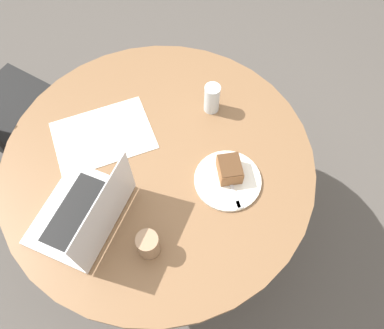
# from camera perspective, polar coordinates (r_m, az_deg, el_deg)

# --- Properties ---
(ground_plane) EXTENTS (12.00, 12.00, 0.00)m
(ground_plane) POSITION_cam_1_polar(r_m,az_deg,el_deg) (2.05, -3.60, -9.27)
(ground_plane) COLOR #4C4742
(dining_table) EXTENTS (1.16, 1.16, 0.73)m
(dining_table) POSITION_cam_1_polar(r_m,az_deg,el_deg) (1.50, -4.85, -1.66)
(dining_table) COLOR brown
(dining_table) RESTS_ON ground_plane
(paper_document) EXTENTS (0.39, 0.29, 0.00)m
(paper_document) POSITION_cam_1_polar(r_m,az_deg,el_deg) (1.47, -13.40, 4.34)
(paper_document) COLOR white
(paper_document) RESTS_ON dining_table
(plate) EXTENTS (0.24, 0.24, 0.01)m
(plate) POSITION_cam_1_polar(r_m,az_deg,el_deg) (1.34, 5.45, -2.41)
(plate) COLOR silver
(plate) RESTS_ON dining_table
(cake_slice) EXTENTS (0.10, 0.12, 0.07)m
(cake_slice) POSITION_cam_1_polar(r_m,az_deg,el_deg) (1.32, 5.74, -0.69)
(cake_slice) COLOR brown
(cake_slice) RESTS_ON plate
(fork) EXTENTS (0.05, 0.17, 0.00)m
(fork) POSITION_cam_1_polar(r_m,az_deg,el_deg) (1.31, 6.32, -4.04)
(fork) COLOR silver
(fork) RESTS_ON plate
(coffee_glass) EXTENTS (0.07, 0.07, 0.10)m
(coffee_glass) POSITION_cam_1_polar(r_m,az_deg,el_deg) (1.21, -6.67, -12.01)
(coffee_glass) COLOR #997556
(coffee_glass) RESTS_ON dining_table
(water_glass) EXTENTS (0.06, 0.06, 0.13)m
(water_glass) POSITION_cam_1_polar(r_m,az_deg,el_deg) (1.46, 3.05, 10.03)
(water_glass) COLOR silver
(water_glass) RESTS_ON dining_table
(laptop) EXTENTS (0.42, 0.41, 0.25)m
(laptop) POSITION_cam_1_polar(r_m,az_deg,el_deg) (1.29, -15.87, -7.21)
(laptop) COLOR silver
(laptop) RESTS_ON dining_table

